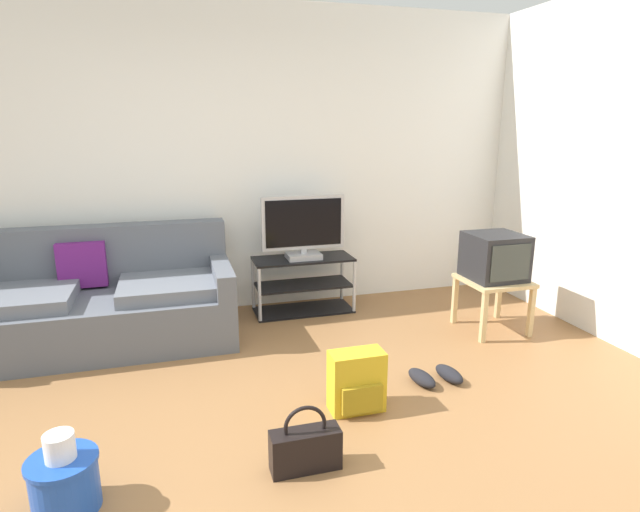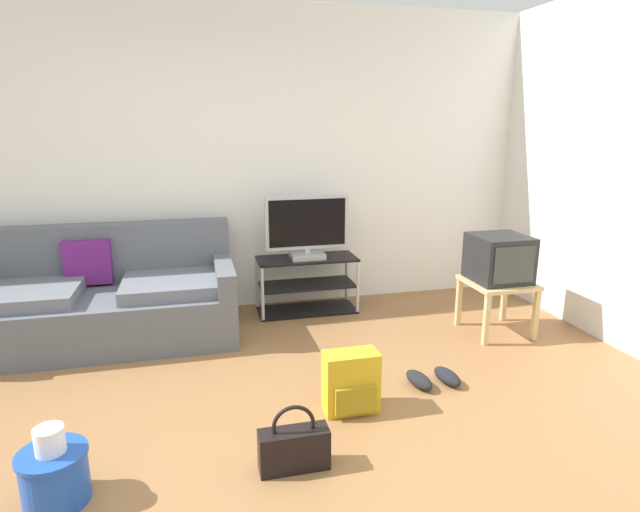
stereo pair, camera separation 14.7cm
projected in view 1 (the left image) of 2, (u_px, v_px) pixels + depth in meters
ground_plane at (241, 472)px, 2.58m from camera, size 9.00×9.80×0.02m
wall_back at (198, 162)px, 4.52m from camera, size 9.00×0.10×2.70m
wall_right at (629, 169)px, 3.84m from camera, size 0.10×3.60×2.70m
couch at (100, 303)px, 4.03m from camera, size 2.01×0.92×0.88m
tv_stand at (303, 285)px, 4.71m from camera, size 0.89×0.38×0.51m
flat_tv at (303, 228)px, 4.55m from camera, size 0.74×0.22×0.56m
side_table at (493, 287)px, 4.25m from camera, size 0.50×0.50×0.44m
crt_tv at (495, 256)px, 4.20m from camera, size 0.42×0.42×0.37m
backpack at (357, 382)px, 3.08m from camera, size 0.33×0.24×0.37m
handbag at (305, 448)px, 2.56m from camera, size 0.35×0.12×0.35m
cleaning_bucket at (64, 479)px, 2.28m from camera, size 0.31×0.31×0.38m
sneakers_pair at (436, 376)px, 3.44m from camera, size 0.36×0.27×0.09m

